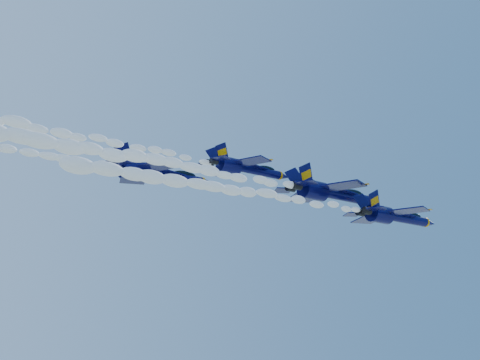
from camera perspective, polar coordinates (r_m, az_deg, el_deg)
jet_lead at (r=92.39m, az=14.46°, el=-3.36°), size 16.77×13.75×6.23m
smoke_trail_jet_lead at (r=72.94m, az=-0.20°, el=-0.98°), size 43.21×1.87×1.68m
jet_second at (r=92.34m, az=8.66°, el=-1.22°), size 18.86×15.47×7.01m
smoke_trail_jet_second at (r=75.09m, az=-7.74°, el=1.76°), size 43.21×2.10×1.89m
jet_third at (r=91.23m, az=0.56°, el=1.14°), size 15.54×12.74×5.77m
smoke_trail_jet_third at (r=78.49m, az=-16.30°, el=4.31°), size 43.21×1.73×1.56m
jet_fourth at (r=94.48m, az=-7.89°, el=0.59°), size 19.53×16.02×7.26m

